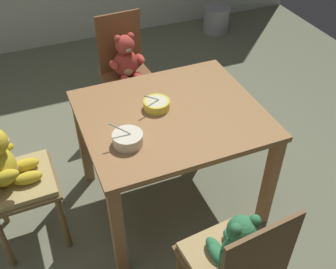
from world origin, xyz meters
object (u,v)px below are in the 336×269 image
object	(u,v)px
teddy_chair_far_center	(127,66)
teddy_chair_near_left	(7,172)
porridge_bowl_cream_near_left	(128,139)
porridge_bowl_yellow_center	(157,104)
dining_table	(171,128)
teddy_chair_near_front	(235,257)
metal_pail	(216,19)

from	to	relation	value
teddy_chair_far_center	teddy_chair_near_left	size ratio (longest dim) A/B	0.96
porridge_bowl_cream_near_left	porridge_bowl_yellow_center	world-z (taller)	porridge_bowl_cream_near_left
teddy_chair_far_center	teddy_chair_near_left	bearing A→B (deg)	-51.97
dining_table	teddy_chair_near_left	world-z (taller)	teddy_chair_near_left
dining_table	teddy_chair_near_front	size ratio (longest dim) A/B	1.14
teddy_chair_far_center	porridge_bowl_yellow_center	bearing A→B (deg)	-8.07
teddy_chair_near_front	porridge_bowl_yellow_center	size ratio (longest dim) A/B	5.62
teddy_chair_near_front	metal_pail	xyz separation A→B (m)	(1.51, 3.00, -0.40)
teddy_chair_near_left	teddy_chair_near_front	distance (m)	1.26
teddy_chair_near_front	porridge_bowl_yellow_center	distance (m)	0.95
dining_table	teddy_chair_far_center	size ratio (longest dim) A/B	1.12
dining_table	teddy_chair_far_center	xyz separation A→B (m)	(0.00, 0.87, -0.06)
teddy_chair_far_center	porridge_bowl_cream_near_left	xyz separation A→B (m)	(-0.31, -1.03, 0.21)
teddy_chair_near_left	porridge_bowl_cream_near_left	distance (m)	0.68
teddy_chair_far_center	porridge_bowl_yellow_center	world-z (taller)	teddy_chair_far_center
teddy_chair_far_center	porridge_bowl_cream_near_left	world-z (taller)	teddy_chair_far_center
teddy_chair_near_front	metal_pail	size ratio (longest dim) A/B	3.02
teddy_chair_near_left	teddy_chair_far_center	bearing A→B (deg)	40.32
dining_table	metal_pail	size ratio (longest dim) A/B	3.44
dining_table	metal_pail	world-z (taller)	dining_table
teddy_chair_near_front	porridge_bowl_yellow_center	xyz separation A→B (m)	(-0.01, 0.93, 0.21)
dining_table	metal_pail	bearing A→B (deg)	55.90
teddy_chair_far_center	porridge_bowl_yellow_center	size ratio (longest dim) A/B	5.72
teddy_chair_near_front	metal_pail	world-z (taller)	teddy_chair_near_front
teddy_chair_far_center	teddy_chair_near_front	world-z (taller)	teddy_chair_far_center
dining_table	teddy_chair_near_front	xyz separation A→B (m)	(-0.05, -0.85, -0.07)
teddy_chair_near_left	metal_pail	world-z (taller)	teddy_chair_near_left
porridge_bowl_cream_near_left	metal_pail	size ratio (longest dim) A/B	0.56
porridge_bowl_cream_near_left	teddy_chair_far_center	bearing A→B (deg)	73.20
teddy_chair_near_left	porridge_bowl_cream_near_left	world-z (taller)	teddy_chair_near_left
dining_table	porridge_bowl_yellow_center	xyz separation A→B (m)	(-0.06, 0.07, 0.14)
teddy_chair_far_center	metal_pail	distance (m)	1.98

